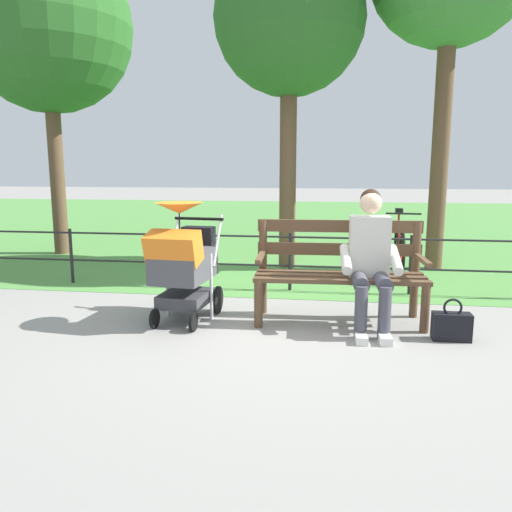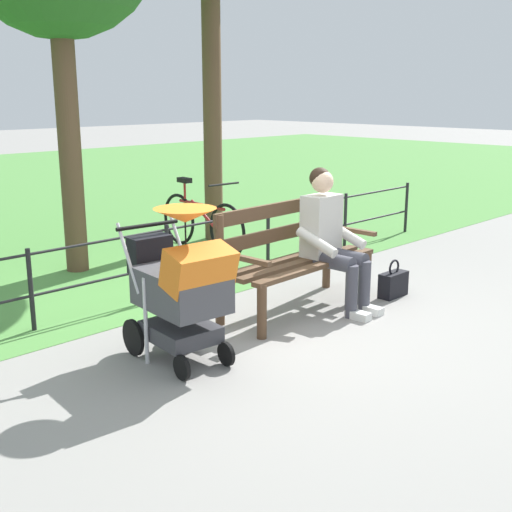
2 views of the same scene
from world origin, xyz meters
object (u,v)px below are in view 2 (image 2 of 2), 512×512
at_px(handbag, 393,284).
at_px(bicycle, 201,222).
at_px(park_bench, 292,252).
at_px(person_on_bench, 331,235).
at_px(stroller, 181,283).

bearing_deg(handbag, bicycle, -88.27).
relative_size(park_bench, bicycle, 0.98).
bearing_deg(bicycle, park_bench, 69.17).
xyz_separation_m(handbag, bicycle, (0.08, -2.75, 0.24)).
bearing_deg(park_bench, bicycle, -110.83).
relative_size(person_on_bench, bicycle, 0.77).
relative_size(person_on_bench, stroller, 1.11).
distance_m(person_on_bench, handbag, 0.91).
relative_size(park_bench, stroller, 1.41).
xyz_separation_m(park_bench, stroller, (1.47, 0.25, 0.07)).
bearing_deg(person_on_bench, stroller, 1.03).
bearing_deg(stroller, bicycle, -132.59).
bearing_deg(park_bench, person_on_bench, 140.34).
distance_m(park_bench, handbag, 1.13).
distance_m(stroller, handbag, 2.48).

